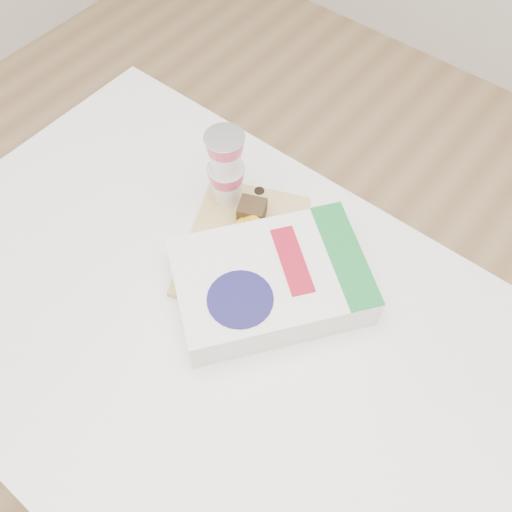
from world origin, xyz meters
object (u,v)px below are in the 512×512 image
at_px(cutting_board, 243,244).
at_px(yogurt_stack, 226,167).
at_px(table, 222,404).
at_px(bananas, 243,244).
at_px(cereal_box, 271,281).

xyz_separation_m(cutting_board, yogurt_stack, (-0.09, 0.06, 0.10)).
relative_size(table, cutting_board, 4.28).
xyz_separation_m(cutting_board, bananas, (0.01, -0.01, 0.03)).
relative_size(bananas, cereal_box, 0.53).
bearing_deg(cutting_board, cereal_box, -47.83).
height_order(bananas, cereal_box, same).
bearing_deg(yogurt_stack, cereal_box, -29.28).
height_order(yogurt_stack, cereal_box, yogurt_stack).
bearing_deg(bananas, yogurt_stack, 143.14).
bearing_deg(table, yogurt_stack, 122.91).
bearing_deg(cereal_box, bananas, -161.68).
height_order(table, yogurt_stack, yogurt_stack).
relative_size(yogurt_stack, cereal_box, 0.43).
relative_size(table, cereal_box, 3.01).
bearing_deg(cutting_board, bananas, -69.58).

